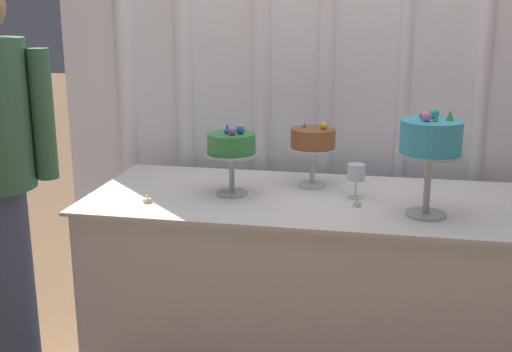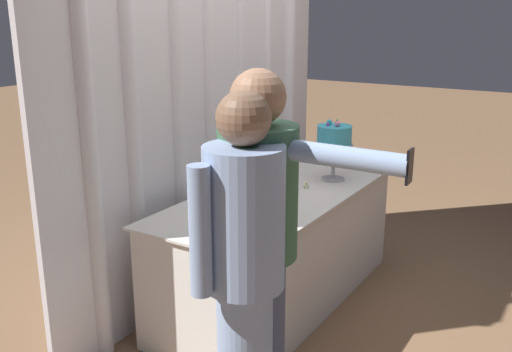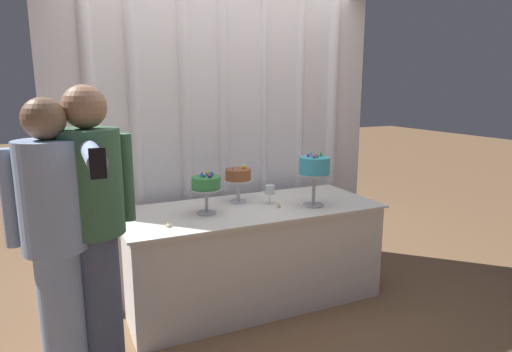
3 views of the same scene
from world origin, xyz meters
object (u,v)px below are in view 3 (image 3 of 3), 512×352
at_px(tealight_far_left, 169,225).
at_px(cake_display_center, 238,177).
at_px(cake_display_rightmost, 314,168).
at_px(guest_man_dark_suit, 94,228).
at_px(cake_table, 251,254).
at_px(wine_glass, 270,190).
at_px(cake_display_leftmost, 206,185).
at_px(guest_man_pink_jacket, 56,241).
at_px(tealight_near_left, 278,206).

bearing_deg(tealight_far_left, cake_display_center, 30.57).
height_order(cake_display_rightmost, guest_man_dark_suit, guest_man_dark_suit).
bearing_deg(guest_man_dark_suit, cake_table, 25.68).
bearing_deg(cake_table, guest_man_dark_suit, -154.32).
distance_m(tealight_far_left, guest_man_dark_suit, 0.62).
distance_m(wine_glass, guest_man_dark_suit, 1.49).
bearing_deg(wine_glass, tealight_far_left, -164.60).
bearing_deg(guest_man_dark_suit, cake_display_leftmost, 33.62).
distance_m(cake_table, cake_display_leftmost, 0.71).
relative_size(cake_display_rightmost, wine_glass, 2.81).
bearing_deg(wine_glass, cake_display_center, 143.50).
relative_size(wine_glass, guest_man_pink_jacket, 0.09).
height_order(cake_display_center, guest_man_pink_jacket, guest_man_pink_jacket).
xyz_separation_m(cake_display_center, guest_man_pink_jacket, (-1.35, -0.81, -0.07)).
bearing_deg(tealight_far_left, cake_table, 17.16).
height_order(cake_display_leftmost, wine_glass, cake_display_leftmost).
height_order(cake_display_center, cake_display_rightmost, cake_display_rightmost).
bearing_deg(guest_man_pink_jacket, cake_display_rightmost, 14.24).
xyz_separation_m(tealight_far_left, guest_man_pink_jacket, (-0.68, -0.42, 0.13)).
bearing_deg(wine_glass, guest_man_dark_suit, -156.37).
relative_size(wine_glass, guest_man_dark_suit, 0.09).
xyz_separation_m(cake_display_rightmost, wine_glass, (-0.29, 0.19, -0.19)).
relative_size(tealight_far_left, tealight_near_left, 1.00).
relative_size(tealight_near_left, guest_man_pink_jacket, 0.02).
distance_m(cake_display_center, tealight_far_left, 0.80).
relative_size(guest_man_dark_suit, guest_man_pink_jacket, 1.04).
relative_size(cake_table, guest_man_dark_suit, 1.18).
xyz_separation_m(wine_glass, guest_man_dark_suit, (-1.36, -0.60, 0.05)).
relative_size(cake_display_center, tealight_near_left, 8.13).
bearing_deg(tealight_far_left, tealight_near_left, 7.57).
bearing_deg(cake_display_rightmost, cake_display_leftmost, 170.38).
bearing_deg(tealight_near_left, guest_man_dark_suit, -161.02).
height_order(cake_display_center, wine_glass, cake_display_center).
relative_size(tealight_far_left, guest_man_dark_suit, 0.02).
relative_size(cake_display_center, cake_display_rightmost, 0.72).
relative_size(cake_table, cake_display_rightmost, 4.67).
bearing_deg(guest_man_pink_jacket, cake_table, 24.74).
height_order(cake_table, guest_man_pink_jacket, guest_man_pink_jacket).
relative_size(cake_table, cake_display_leftmost, 6.32).
bearing_deg(guest_man_dark_suit, tealight_near_left, 18.98).
distance_m(cake_display_rightmost, tealight_near_left, 0.41).
distance_m(cake_display_rightmost, tealight_far_left, 1.20).
relative_size(cake_table, tealight_far_left, 52.79).
height_order(cake_display_center, tealight_far_left, cake_display_center).
height_order(cake_display_rightmost, guest_man_pink_jacket, guest_man_pink_jacket).
bearing_deg(wine_glass, tealight_near_left, -83.97).
xyz_separation_m(cake_display_center, wine_glass, (0.21, -0.15, -0.10)).
xyz_separation_m(cake_table, guest_man_pink_jacket, (-1.38, -0.63, 0.53)).
bearing_deg(guest_man_dark_suit, guest_man_pink_jacket, -161.42).
bearing_deg(cake_display_leftmost, guest_man_dark_suit, -146.38).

